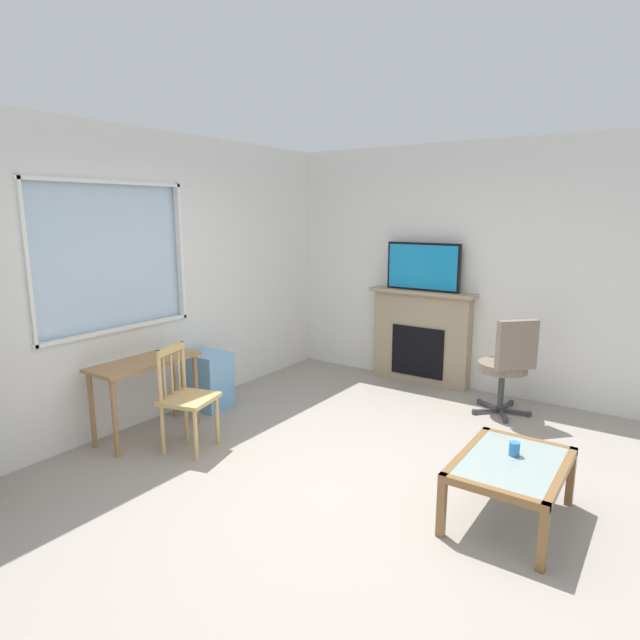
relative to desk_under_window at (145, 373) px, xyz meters
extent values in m
cube|color=#9E9389|center=(0.16, -2.00, -0.60)|extent=(6.51, 5.70, 0.02)
cube|color=silver|center=(0.16, 0.35, -0.11)|extent=(5.51, 0.12, 0.94)
cube|color=silver|center=(0.16, 0.35, 1.92)|extent=(5.51, 0.12, 0.49)
cube|color=silver|center=(1.82, 0.35, 1.02)|extent=(2.20, 0.12, 1.32)
cube|color=silver|center=(-0.03, 0.36, 1.02)|extent=(1.52, 0.02, 1.32)
cube|color=white|center=(-0.03, 0.29, 0.37)|extent=(1.58, 0.06, 0.03)
cube|color=white|center=(-0.03, 0.29, 1.67)|extent=(1.58, 0.06, 0.03)
cube|color=white|center=(-0.79, 0.29, 1.02)|extent=(0.03, 0.06, 1.32)
cube|color=white|center=(0.72, 0.29, 1.02)|extent=(0.03, 0.06, 1.32)
cube|color=silver|center=(2.98, -2.00, 0.79)|extent=(0.12, 4.90, 2.75)
cube|color=#A37547|center=(0.00, 0.00, 0.10)|extent=(0.98, 0.42, 0.03)
cylinder|color=#A37547|center=(-0.44, -0.16, -0.25)|extent=(0.04, 0.04, 0.68)
cylinder|color=#A37547|center=(0.44, -0.16, -0.25)|extent=(0.04, 0.04, 0.68)
cylinder|color=#A37547|center=(-0.44, 0.16, -0.25)|extent=(0.04, 0.04, 0.68)
cylinder|color=#A37547|center=(0.44, 0.16, -0.25)|extent=(0.04, 0.04, 0.68)
cube|color=tan|center=(0.01, -0.55, -0.14)|extent=(0.51, 0.49, 0.04)
cylinder|color=tan|center=(-0.11, -0.75, -0.37)|extent=(0.04, 0.04, 0.43)
cylinder|color=tan|center=(0.22, -0.66, -0.37)|extent=(0.04, 0.04, 0.43)
cylinder|color=tan|center=(-0.19, -0.44, -0.37)|extent=(0.04, 0.04, 0.43)
cylinder|color=tan|center=(0.14, -0.35, -0.37)|extent=(0.04, 0.04, 0.43)
cylinder|color=tan|center=(-0.19, -0.44, 0.09)|extent=(0.04, 0.04, 0.45)
cylinder|color=tan|center=(0.14, -0.35, 0.09)|extent=(0.04, 0.04, 0.45)
cube|color=tan|center=(-0.03, -0.40, 0.28)|extent=(0.36, 0.13, 0.06)
cylinder|color=tan|center=(-0.13, -0.42, 0.06)|extent=(0.02, 0.02, 0.35)
cylinder|color=tan|center=(-0.03, -0.40, 0.06)|extent=(0.02, 0.02, 0.35)
cylinder|color=tan|center=(0.07, -0.37, 0.06)|extent=(0.02, 0.02, 0.35)
cube|color=#72ADDB|center=(0.81, 0.05, -0.30)|extent=(0.35, 0.40, 0.58)
cube|color=tan|center=(2.83, -1.41, -0.05)|extent=(0.18, 1.17, 1.07)
cube|color=black|center=(2.73, -1.41, -0.19)|extent=(0.03, 0.64, 0.59)
cube|color=tan|center=(2.81, -1.41, 0.50)|extent=(0.26, 1.27, 0.04)
cube|color=black|center=(2.81, -1.41, 0.80)|extent=(0.05, 0.88, 0.55)
cube|color=#198CCC|center=(2.78, -1.41, 0.80)|extent=(0.01, 0.83, 0.50)
cylinder|color=#7A6B5B|center=(2.37, -2.49, -0.11)|extent=(0.48, 0.48, 0.09)
cube|color=#7A6B5B|center=(2.22, -2.65, 0.17)|extent=(0.34, 0.34, 0.48)
cylinder|color=#38383D|center=(2.37, -2.49, -0.35)|extent=(0.06, 0.06, 0.42)
cube|color=#38383D|center=(2.27, -2.40, -0.56)|extent=(0.23, 0.22, 0.03)
cylinder|color=#38383D|center=(2.17, -2.30, -0.56)|extent=(0.05, 0.05, 0.05)
cube|color=#38383D|center=(2.25, -2.56, -0.56)|extent=(0.26, 0.16, 0.03)
cylinder|color=#38383D|center=(2.12, -2.62, -0.56)|extent=(0.05, 0.05, 0.05)
cube|color=#38383D|center=(2.39, -2.63, -0.56)|extent=(0.08, 0.28, 0.03)
cylinder|color=#38383D|center=(2.42, -2.77, -0.56)|extent=(0.05, 0.05, 0.05)
cube|color=#38383D|center=(2.51, -2.51, -0.56)|extent=(0.28, 0.08, 0.03)
cylinder|color=#38383D|center=(2.65, -2.53, -0.56)|extent=(0.05, 0.05, 0.05)
cube|color=#38383D|center=(2.43, -2.37, -0.56)|extent=(0.16, 0.27, 0.03)
cylinder|color=#38383D|center=(2.49, -2.24, -0.56)|extent=(0.05, 0.05, 0.05)
cube|color=#8C9E99|center=(0.46, -3.10, -0.18)|extent=(0.80, 0.55, 0.02)
cube|color=brown|center=(0.46, -3.40, -0.19)|extent=(0.90, 0.05, 0.05)
cube|color=brown|center=(0.46, -2.80, -0.19)|extent=(0.90, 0.05, 0.05)
cube|color=brown|center=(0.03, -3.10, -0.19)|extent=(0.05, 0.65, 0.05)
cube|color=brown|center=(0.88, -3.10, -0.19)|extent=(0.05, 0.65, 0.05)
cube|color=brown|center=(0.03, -3.40, -0.40)|extent=(0.05, 0.05, 0.37)
cube|color=brown|center=(0.88, -3.40, -0.40)|extent=(0.05, 0.05, 0.37)
cube|color=brown|center=(0.03, -2.80, -0.40)|extent=(0.05, 0.05, 0.37)
cube|color=brown|center=(0.88, -2.80, -0.40)|extent=(0.05, 0.05, 0.37)
cylinder|color=#337FD6|center=(0.54, -3.09, -0.12)|extent=(0.07, 0.07, 0.09)
camera|label=1|loc=(-2.88, -3.87, 1.41)|focal=29.83mm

